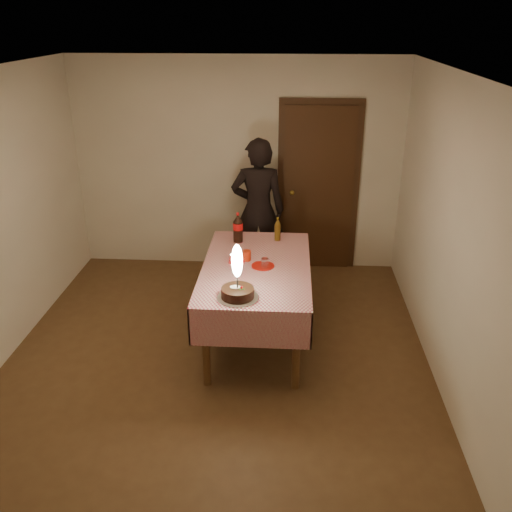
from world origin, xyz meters
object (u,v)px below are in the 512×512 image
clear_cup (265,263)px  dining_table (256,276)px  red_cup (247,256)px  cola_bottle (238,228)px  birthday_cake (237,285)px  amber_bottle_right (278,230)px  photographer (258,210)px  red_plate (263,266)px

clear_cup → dining_table: bearing=158.8°
red_cup → clear_cup: bearing=-38.9°
clear_cup → cola_bottle: (-0.31, 0.61, 0.11)m
dining_table → birthday_cake: bearing=-100.4°
birthday_cake → amber_bottle_right: size_ratio=1.90×
cola_bottle → photographer: (0.16, 0.86, -0.11)m
red_plate → photographer: photographer is taller
red_plate → amber_bottle_right: bearing=79.7°
amber_bottle_right → clear_cup: bearing=-98.4°
amber_bottle_right → red_cup: bearing=-118.0°
red_cup → amber_bottle_right: size_ratio=0.39×
birthday_cake → red_plate: birthday_cake is taller
clear_cup → amber_bottle_right: size_ratio=0.35×
red_plate → cola_bottle: (-0.29, 0.59, 0.15)m
amber_bottle_right → photographer: (-0.25, 0.80, -0.07)m
birthday_cake → cola_bottle: (-0.11, 1.23, 0.04)m
amber_bottle_right → photographer: 0.84m
birthday_cake → cola_bottle: size_ratio=1.52×
red_plate → clear_cup: (0.02, -0.02, 0.04)m
birthday_cake → amber_bottle_right: bearing=76.9°
photographer → amber_bottle_right: bearing=-72.4°
dining_table → clear_cup: bearing=-21.2°
clear_cup → red_plate: bearing=133.3°
birthday_cake → photographer: (0.05, 2.08, -0.07)m
birthday_cake → amber_bottle_right: 1.32m
red_plate → clear_cup: size_ratio=2.44×
red_cup → photographer: bearing=88.7°
red_plate → cola_bottle: size_ratio=0.69×
red_plate → clear_cup: clear_cup is taller
red_plate → amber_bottle_right: (0.12, 0.66, 0.11)m
birthday_cake → clear_cup: birthday_cake is taller
cola_bottle → birthday_cake: bearing=-84.8°
dining_table → cola_bottle: (-0.23, 0.58, 0.26)m
birthday_cake → clear_cup: size_ratio=5.38×
clear_cup → photographer: photographer is taller
birthday_cake → cola_bottle: bearing=95.2°
dining_table → red_plate: bearing=-10.5°
red_cup → cola_bottle: cola_bottle is taller
clear_cup → cola_bottle: bearing=116.8°
birthday_cake → red_cup: size_ratio=4.84×
dining_table → amber_bottle_right: (0.18, 0.65, 0.23)m
red_cup → amber_bottle_right: 0.61m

